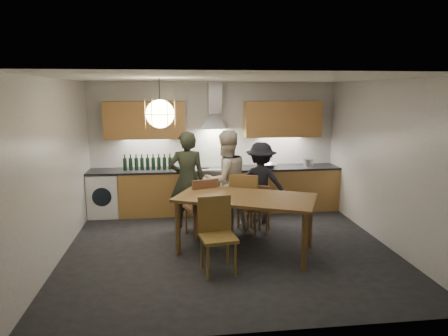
{
  "coord_description": "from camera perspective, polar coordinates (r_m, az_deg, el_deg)",
  "views": [
    {
      "loc": [
        -0.78,
        -5.85,
        2.42
      ],
      "look_at": [
        -0.03,
        0.4,
        1.2
      ],
      "focal_mm": 32.0,
      "sensor_mm": 36.0,
      "label": 1
    }
  ],
  "objects": [
    {
      "name": "person_mid",
      "position": [
        6.96,
        0.24,
        -1.82
      ],
      "size": [
        1.05,
        0.95,
        1.76
      ],
      "primitive_type": "imported",
      "rotation": [
        0.0,
        0.0,
        3.55
      ],
      "color": "beige",
      "rests_on": "ground"
    },
    {
      "name": "stock_pot",
      "position": [
        8.36,
        11.92,
        0.72
      ],
      "size": [
        0.25,
        0.25,
        0.14
      ],
      "primitive_type": "cylinder",
      "rotation": [
        0.0,
        0.0,
        -0.33
      ],
      "color": "#B8B8BB",
      "rests_on": "counter_run"
    },
    {
      "name": "pendant_lamp",
      "position": [
        5.77,
        -9.13,
        7.65
      ],
      "size": [
        0.43,
        0.43,
        0.7
      ],
      "color": "black",
      "rests_on": "ground"
    },
    {
      "name": "person_right",
      "position": [
        7.4,
        5.26,
        -2.11
      ],
      "size": [
        1.1,
        0.86,
        1.5
      ],
      "primitive_type": "imported",
      "rotation": [
        0.0,
        0.0,
        2.79
      ],
      "color": "black",
      "rests_on": "ground"
    },
    {
      "name": "mixing_bowl",
      "position": [
        8.08,
        6.27,
        0.35
      ],
      "size": [
        0.38,
        0.38,
        0.08
      ],
      "primitive_type": "imported",
      "rotation": [
        0.0,
        0.0,
        0.12
      ],
      "color": "#B1B1B5",
      "rests_on": "counter_run"
    },
    {
      "name": "person_left",
      "position": [
        7.1,
        -5.27,
        -1.72
      ],
      "size": [
        0.64,
        0.42,
        1.74
      ],
      "primitive_type": "imported",
      "rotation": [
        0.0,
        0.0,
        3.13
      ],
      "color": "black",
      "rests_on": "ground"
    },
    {
      "name": "chair_front",
      "position": [
        5.46,
        -1.09,
        -8.7
      ],
      "size": [
        0.52,
        0.52,
        1.02
      ],
      "rotation": [
        0.0,
        0.0,
        0.15
      ],
      "color": "brown",
      "rests_on": "ground"
    },
    {
      "name": "chair_back_left",
      "position": [
        6.66,
        -3.09,
        -5.1
      ],
      "size": [
        0.59,
        0.59,
        1.01
      ],
      "rotation": [
        0.0,
        0.0,
        3.51
      ],
      "color": "brown",
      "rests_on": "ground"
    },
    {
      "name": "wine_bottles",
      "position": [
        7.94,
        -10.86,
        0.85
      ],
      "size": [
        0.94,
        0.07,
        0.31
      ],
      "color": "black",
      "rests_on": "counter_run"
    },
    {
      "name": "chair_back_mid",
      "position": [
        6.75,
        3.04,
        -4.59
      ],
      "size": [
        0.64,
        0.64,
        1.07
      ],
      "rotation": [
        0.0,
        0.0,
        2.72
      ],
      "color": "brown",
      "rests_on": "ground"
    },
    {
      "name": "room_shell",
      "position": [
        5.95,
        0.71,
        4.08
      ],
      "size": [
        5.02,
        4.52,
        2.61
      ],
      "color": "silver",
      "rests_on": "ground"
    },
    {
      "name": "chair_back_right",
      "position": [
        6.84,
        4.93,
        -5.37
      ],
      "size": [
        0.51,
        0.51,
        0.87
      ],
      "rotation": [
        0.0,
        0.0,
        2.79
      ],
      "color": "brown",
      "rests_on": "ground"
    },
    {
      "name": "range_stove",
      "position": [
        8.08,
        -1.14,
        -3.21
      ],
      "size": [
        0.9,
        0.6,
        0.92
      ],
      "color": "silver",
      "rests_on": "ground"
    },
    {
      "name": "counter_run",
      "position": [
        8.09,
        -0.97,
        -3.14
      ],
      "size": [
        5.0,
        0.62,
        0.9
      ],
      "color": "#B88746",
      "rests_on": "ground"
    },
    {
      "name": "ground",
      "position": [
        6.38,
        0.68,
        -11.32
      ],
      "size": [
        5.0,
        5.0,
        0.0
      ],
      "primitive_type": "plane",
      "color": "black",
      "rests_on": "ground"
    },
    {
      "name": "wall_fixtures",
      "position": [
        7.98,
        -1.26,
        7.02
      ],
      "size": [
        4.3,
        0.54,
        1.1
      ],
      "color": "tan",
      "rests_on": "ground"
    },
    {
      "name": "dining_table",
      "position": [
        6.04,
        3.1,
        -4.98
      ],
      "size": [
        2.28,
        1.76,
        0.86
      ],
      "rotation": [
        0.0,
        0.0,
        -0.42
      ],
      "color": "brown",
      "rests_on": "ground"
    }
  ]
}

